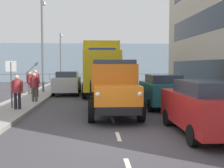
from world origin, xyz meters
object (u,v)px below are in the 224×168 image
at_px(pedestrian_by_lamp, 30,81).
at_px(lamp_post_far, 61,53).
at_px(pedestrian_in_dark_coat, 34,85).
at_px(street_sign, 11,76).
at_px(truck_vintage_orange, 114,89).
at_px(lamp_post_promenade, 43,38).
at_px(car_red_kerbside_near, 205,106).
at_px(pedestrian_couple_b, 36,81).
at_px(pedestrian_with_bag, 17,89).
at_px(car_teal_kerbside_1, 162,90).
at_px(car_silver_oppositeside_0, 67,82).
at_px(lorry_cargo_yellow, 101,67).

height_order(pedestrian_by_lamp, lamp_post_far, lamp_post_far).
relative_size(pedestrian_in_dark_coat, pedestrian_by_lamp, 1.03).
bearing_deg(street_sign, lamp_post_far, -90.09).
relative_size(truck_vintage_orange, lamp_post_far, 0.98).
bearing_deg(lamp_post_far, lamp_post_promenade, 89.94).
bearing_deg(car_red_kerbside_near, street_sign, -33.80).
xyz_separation_m(car_red_kerbside_near, pedestrian_in_dark_coat, (6.86, -7.37, 0.20)).
height_order(pedestrian_couple_b, street_sign, street_sign).
height_order(truck_vintage_orange, pedestrian_in_dark_coat, truck_vintage_orange).
bearing_deg(pedestrian_with_bag, truck_vintage_orange, 164.49).
height_order(car_teal_kerbside_1, pedestrian_couple_b, pedestrian_couple_b).
relative_size(pedestrian_in_dark_coat, street_sign, 0.72).
bearing_deg(street_sign, car_silver_oppositeside_0, -104.02).
relative_size(pedestrian_with_bag, lamp_post_far, 0.28).
bearing_deg(pedestrian_in_dark_coat, car_teal_kerbside_1, 165.62).
bearing_deg(lamp_post_promenade, car_teal_kerbside_1, 133.98).
xyz_separation_m(car_silver_oppositeside_0, pedestrian_in_dark_coat, (1.34, 5.29, 0.20)).
bearing_deg(lorry_cargo_yellow, pedestrian_by_lamp, 7.49).
bearing_deg(pedestrian_with_bag, lorry_cargo_yellow, -117.74).
height_order(car_red_kerbside_near, car_teal_kerbside_1, same).
height_order(pedestrian_with_bag, pedestrian_couple_b, pedestrian_couple_b).
height_order(car_silver_oppositeside_0, pedestrian_couple_b, pedestrian_couple_b).
bearing_deg(car_silver_oppositeside_0, lamp_post_promenade, -18.88).
relative_size(car_red_kerbside_near, pedestrian_with_bag, 2.66).
distance_m(lorry_cargo_yellow, pedestrian_by_lamp, 5.23).
relative_size(truck_vintage_orange, car_silver_oppositeside_0, 1.32).
bearing_deg(street_sign, car_red_kerbside_near, 146.20).
relative_size(pedestrian_in_dark_coat, lamp_post_promenade, 0.23).
xyz_separation_m(truck_vintage_orange, car_red_kerbside_near, (-2.65, 3.40, -0.28)).
distance_m(lorry_cargo_yellow, pedestrian_couple_b, 5.11).
distance_m(car_teal_kerbside_1, street_sign, 7.51).
relative_size(car_silver_oppositeside_0, pedestrian_in_dark_coat, 2.63).
relative_size(lamp_post_far, street_sign, 2.55).
height_order(truck_vintage_orange, street_sign, truck_vintage_orange).
bearing_deg(lorry_cargo_yellow, street_sign, 59.04).
bearing_deg(pedestrian_in_dark_coat, pedestrian_couple_b, -80.12).
xyz_separation_m(car_teal_kerbside_1, pedestrian_by_lamp, (8.08, -6.13, 0.17)).
height_order(truck_vintage_orange, car_teal_kerbside_1, truck_vintage_orange).
relative_size(pedestrian_with_bag, pedestrian_by_lamp, 1.02).
bearing_deg(street_sign, pedestrian_with_bag, 135.75).
distance_m(truck_vintage_orange, car_red_kerbside_near, 4.32).
distance_m(pedestrian_with_bag, pedestrian_couple_b, 5.16).
height_order(car_silver_oppositeside_0, street_sign, street_sign).
distance_m(pedestrian_in_dark_coat, pedestrian_by_lamp, 4.53).
xyz_separation_m(car_red_kerbside_near, lamp_post_promenade, (7.42, -13.30, 3.39)).
xyz_separation_m(truck_vintage_orange, pedestrian_with_bag, (4.43, -1.23, -0.09)).
bearing_deg(truck_vintage_orange, car_teal_kerbside_1, -140.23).
xyz_separation_m(car_silver_oppositeside_0, pedestrian_couple_b, (1.76, 2.86, 0.28)).
relative_size(car_red_kerbside_near, lamp_post_far, 0.74).
height_order(truck_vintage_orange, lamp_post_promenade, lamp_post_promenade).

